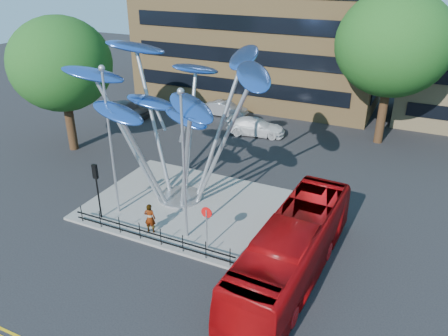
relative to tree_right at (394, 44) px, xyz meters
The scene contains 15 objects.
ground 24.75m from the tree_right, 109.98° to the right, with size 120.00×120.00×0.00m, color black.
traffic_island 20.01m from the tree_right, 119.36° to the right, with size 12.00×9.00×0.15m, color slate.
tree_right is the anchor object (origin of this frame).
tree_left 25.09m from the tree_right, 151.39° to the right, with size 7.60×7.60×10.32m.
leaf_sculpture 18.37m from the tree_right, 123.31° to the right, with size 12.72×9.54×9.51m.
street_lamp_left 22.49m from the tree_right, 124.05° to the right, with size 0.36×0.36×8.80m.
street_lamp_right 20.64m from the tree_right, 111.54° to the right, with size 0.36×0.36×8.30m.
traffic_light_island 24.06m from the tree_right, 123.69° to the right, with size 0.28×0.18×3.42m.
no_entry_sign_island 21.31m from the tree_right, 107.12° to the right, with size 0.60×0.10×2.45m.
pedestrian_railing_front 23.43m from the tree_right, 113.91° to the right, with size 10.00×0.06×1.00m.
red_bus 20.72m from the tree_right, 94.08° to the right, with size 2.63×11.23×3.13m, color #990709.
pedestrian 22.80m from the tree_right, 116.02° to the right, with size 0.64×0.42×1.75m, color gray.
parked_car_left 24.28m from the tree_right, behind, with size 1.81×4.49×1.53m, color #44464C.
parked_car_mid 16.13m from the tree_right, behind, with size 1.53×4.38×1.44m, color #A5A7AD.
parked_car_right 12.60m from the tree_right, 164.12° to the right, with size 2.05×5.03×1.46m, color silver.
Camera 1 is at (10.90, -14.16, 13.89)m, focal length 35.00 mm.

